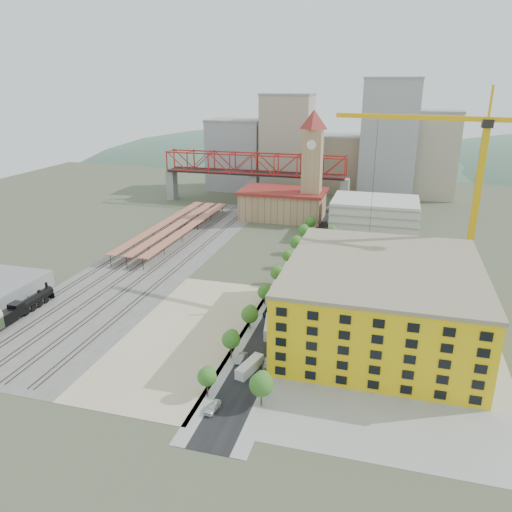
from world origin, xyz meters
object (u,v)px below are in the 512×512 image
(construction_building, at_px, (381,300))
(site_trailer_d, at_px, (285,301))
(clock_tower, at_px, (313,156))
(car_0, at_px, (212,407))
(site_trailer_c, at_px, (275,319))
(locomotive, at_px, (26,306))
(tower_crane, at_px, (465,172))
(site_trailer_a, at_px, (250,367))
(site_trailer_b, at_px, (270,327))

(construction_building, bearing_deg, site_trailer_d, 157.18)
(construction_building, relative_size, site_trailer_d, 5.11)
(clock_tower, relative_size, car_0, 11.41)
(site_trailer_c, distance_m, car_0, 38.32)
(site_trailer_c, xyz_separation_m, car_0, (-3.00, -38.20, -0.46))
(locomotive, relative_size, tower_crane, 0.40)
(construction_building, bearing_deg, tower_crane, 58.90)
(construction_building, relative_size, site_trailer_a, 5.88)
(clock_tower, height_order, site_trailer_b, clock_tower)
(construction_building, height_order, site_trailer_b, construction_building)
(clock_tower, xyz_separation_m, site_trailer_c, (8.00, -100.80, -27.46))
(locomotive, height_order, site_trailer_a, locomotive)
(construction_building, bearing_deg, clock_tower, 108.78)
(clock_tower, height_order, locomotive, clock_tower)
(clock_tower, distance_m, tower_crane, 87.09)
(locomotive, xyz_separation_m, site_trailer_c, (66.00, 11.77, -0.93))
(construction_building, xyz_separation_m, site_trailer_c, (-26.00, -0.81, -8.17))
(car_0, bearing_deg, tower_crane, 63.98)
(clock_tower, distance_m, site_trailer_a, 127.30)
(site_trailer_c, height_order, site_trailer_d, site_trailer_d)
(site_trailer_c, bearing_deg, construction_building, -4.54)
(locomotive, relative_size, car_0, 5.09)
(tower_crane, height_order, site_trailer_d, tower_crane)
(construction_building, bearing_deg, site_trailer_c, -178.22)
(car_0, bearing_deg, site_trailer_b, 93.13)
(tower_crane, height_order, car_0, tower_crane)
(site_trailer_a, height_order, site_trailer_c, site_trailer_c)
(site_trailer_a, height_order, site_trailer_d, site_trailer_d)
(tower_crane, xyz_separation_m, site_trailer_c, (-44.76, -31.90, -34.75))
(clock_tower, xyz_separation_m, site_trailer_a, (8.00, -124.03, -27.52))
(construction_building, distance_m, site_trailer_a, 36.35)
(site_trailer_a, xyz_separation_m, site_trailer_d, (0.00, 34.98, 0.18))
(locomotive, height_order, site_trailer_b, locomotive)
(site_trailer_d, bearing_deg, site_trailer_a, -75.68)
(site_trailer_c, bearing_deg, site_trailer_d, 83.68)
(locomotive, height_order, car_0, locomotive)
(construction_building, xyz_separation_m, site_trailer_d, (-26.00, 10.94, -8.06))
(tower_crane, distance_m, car_0, 91.85)
(site_trailer_a, height_order, site_trailer_b, site_trailer_b)
(construction_building, xyz_separation_m, site_trailer_a, (-26.00, -24.04, -8.23))
(site_trailer_a, height_order, car_0, site_trailer_a)
(clock_tower, height_order, site_trailer_c, clock_tower)
(locomotive, height_order, tower_crane, tower_crane)
(tower_crane, relative_size, car_0, 12.80)
(construction_building, distance_m, site_trailer_c, 27.27)
(clock_tower, relative_size, tower_crane, 0.89)
(clock_tower, relative_size, site_trailer_a, 6.05)
(construction_building, bearing_deg, locomotive, -172.21)
(clock_tower, bearing_deg, locomotive, -117.26)
(site_trailer_d, bearing_deg, car_0, -79.12)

